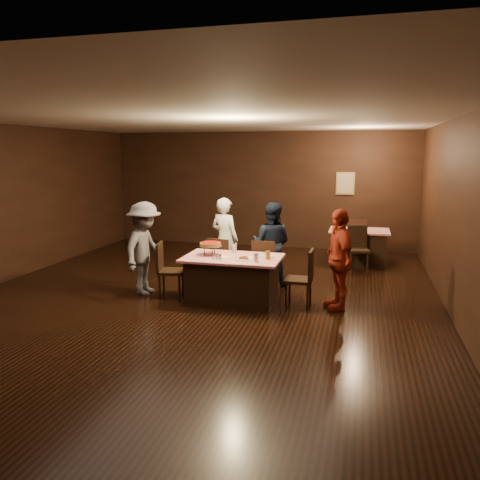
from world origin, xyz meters
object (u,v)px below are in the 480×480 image
Objects in this scene: diner_navy_hoodie at (271,243)px; chair_far_right at (265,265)px; pizza_stand at (210,244)px; chair_back_far at (359,238)px; diner_red_shirt at (339,259)px; glass_amber at (268,255)px; plate_empty at (267,256)px; glass_back at (234,249)px; chair_far_left at (223,263)px; chair_end_right at (299,279)px; chair_back_near at (358,249)px; back_table at (358,247)px; main_table at (233,279)px; glass_front_right at (256,257)px; chair_end_left at (171,270)px; diner_grey_knit at (145,248)px; diner_white_jacket at (225,239)px.

chair_far_right is at bearing 93.10° from diner_navy_hoodie.
diner_navy_hoodie is at bearing 55.89° from pizza_stand.
diner_red_shirt reaches higher than chair_back_far.
pizza_stand is 2.71× the size of glass_amber.
glass_back reaches higher than plate_empty.
glass_back is (0.35, -0.45, 0.37)m from chair_far_left.
chair_end_right and chair_back_near have the same top height.
back_table is 2.66m from diner_navy_hoodie.
pizza_stand is at bearing 60.44° from diner_navy_hoodie.
chair_far_left reaches higher than main_table.
glass_front_right is (-1.55, -4.20, 0.37)m from chair_back_far.
diner_navy_hoodie is at bearing 64.03° from glass_back.
glass_amber is at bearing -75.96° from plate_empty.
chair_far_right reaches higher than glass_amber.
pizza_stand is (0.70, 0.05, 0.48)m from chair_end_left.
diner_grey_knit is at bearing 69.72° from chair_end_left.
chair_end_left and chair_end_right have the same top height.
diner_grey_knit reaches higher than chair_back_near.
diner_white_jacket is at bearing -36.73° from chair_end_left.
chair_back_near is 3.57m from pizza_stand.
chair_end_right reaches higher than back_table.
pizza_stand is at bearing 99.77° from chair_far_left.
main_table is 3.32m from chair_back_near.
plate_empty reaches higher than back_table.
pizza_stand reaches higher than chair_back_near.
chair_end_right is at bearing -101.97° from chair_end_left.
pizza_stand is 1.01m from glass_amber.
diner_grey_knit is at bearing -156.32° from chair_back_near.
chair_back_near is 6.79× the size of glass_front_right.
plate_empty is at bearing 6.01° from pizza_stand.
diner_navy_hoodie is 11.13× the size of glass_front_right.
glass_back is at bearing -103.59° from chair_end_right.
diner_red_shirt reaches higher than plate_empty.
glass_back reaches higher than main_table.
chair_end_left is at bearing -132.77° from back_table.
diner_grey_knit is at bearing 38.86° from chair_far_left.
chair_far_left is at bearing -115.53° from chair_end_right.
diner_white_jacket is 1.73m from glass_amber.
chair_back_far is 3.87m from diner_red_shirt.
back_table is at bearing 66.72° from glass_front_right.
main_table is 0.75m from glass_amber.
chair_far_left and chair_end_right have the same top height.
chair_back_far is 6.79× the size of glass_back.
chair_back_far is 2.50× the size of pizza_stand.
chair_end_right is at bearing -87.22° from diner_grey_knit.
diner_white_jacket is at bearing -163.11° from chair_back_near.
diner_grey_knit reaches higher than diner_navy_hoodie.
glass_back is at bearing -123.89° from back_table.
back_table is at bearing -43.44° from diner_grey_knit.
glass_back is (-0.60, 0.15, 0.06)m from plate_empty.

